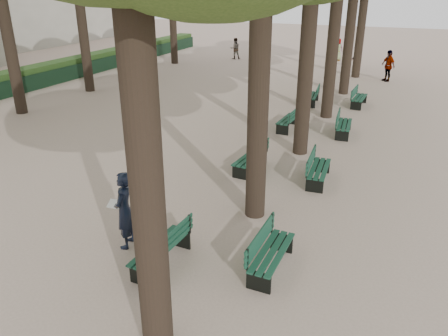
% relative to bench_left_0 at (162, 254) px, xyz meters
% --- Properties ---
extents(ground, '(120.00, 120.00, 0.00)m').
position_rel_bench_left_0_xyz_m(ground, '(-0.37, -0.05, -0.27)').
color(ground, tan).
rests_on(ground, ground).
extents(bench_left_0, '(0.66, 1.83, 0.92)m').
position_rel_bench_left_0_xyz_m(bench_left_0, '(0.00, 0.00, 0.00)').
color(bench_left_0, black).
rests_on(bench_left_0, ground).
extents(bench_left_1, '(0.72, 1.84, 0.92)m').
position_rel_bench_left_0_xyz_m(bench_left_1, '(-0.00, 5.72, 0.00)').
color(bench_left_1, black).
rests_on(bench_left_1, ground).
extents(bench_left_2, '(0.66, 1.83, 0.92)m').
position_rel_bench_left_0_xyz_m(bench_left_2, '(0.00, 10.45, 0.00)').
color(bench_left_2, black).
rests_on(bench_left_2, ground).
extents(bench_left_3, '(0.75, 1.85, 0.92)m').
position_rel_bench_left_0_xyz_m(bench_left_3, '(-0.00, 14.97, 0.00)').
color(bench_left_3, black).
rests_on(bench_left_3, ground).
extents(bench_right_0, '(0.60, 1.81, 0.92)m').
position_rel_bench_left_0_xyz_m(bench_right_0, '(2.27, 0.76, 0.00)').
color(bench_right_0, black).
rests_on(bench_right_0, ground).
extents(bench_right_1, '(0.69, 1.83, 0.92)m').
position_rel_bench_left_0_xyz_m(bench_right_1, '(2.27, 5.68, 0.00)').
color(bench_right_1, black).
rests_on(bench_right_1, ground).
extents(bench_right_2, '(0.72, 1.84, 0.92)m').
position_rel_bench_left_0_xyz_m(bench_right_2, '(2.27, 10.61, 0.00)').
color(bench_right_2, black).
rests_on(bench_right_2, ground).
extents(bench_right_3, '(0.65, 1.83, 0.92)m').
position_rel_bench_left_0_xyz_m(bench_right_3, '(2.27, 15.47, 0.00)').
color(bench_right_3, black).
rests_on(bench_right_3, ground).
extents(man_with_map, '(0.71, 0.82, 1.88)m').
position_rel_bench_left_0_xyz_m(man_with_map, '(-1.14, 0.36, 0.67)').
color(man_with_map, black).
rests_on(man_with_map, ground).
extents(pedestrian_b, '(0.95, 1.02, 1.65)m').
position_rel_bench_left_0_xyz_m(pedestrian_b, '(0.77, 26.12, 0.55)').
color(pedestrian_b, '#262628').
rests_on(pedestrian_b, ground).
extents(pedestrian_c, '(1.04, 1.08, 1.91)m').
position_rel_bench_left_0_xyz_m(pedestrian_c, '(3.08, 22.42, 0.68)').
color(pedestrian_c, '#262628').
rests_on(pedestrian_c, ground).
extents(pedestrian_d, '(0.91, 0.64, 1.72)m').
position_rel_bench_left_0_xyz_m(pedestrian_d, '(-1.12, 29.12, 0.59)').
color(pedestrian_d, '#262628').
rests_on(pedestrian_d, ground).
extents(pedestrian_a, '(0.85, 0.69, 1.64)m').
position_rel_bench_left_0_xyz_m(pedestrian_a, '(-8.85, 26.65, 0.55)').
color(pedestrian_a, '#262628').
rests_on(pedestrian_a, ground).
extents(fence, '(0.08, 42.00, 0.90)m').
position_rel_bench_left_0_xyz_m(fence, '(-15.37, 10.95, 0.18)').
color(fence, black).
rests_on(fence, ground).
extents(hedge, '(1.20, 42.00, 1.20)m').
position_rel_bench_left_0_xyz_m(hedge, '(-16.07, 10.95, 0.33)').
color(hedge, '#204016').
rests_on(hedge, ground).
extents(building_far, '(12.00, 16.00, 7.00)m').
position_rel_bench_left_0_xyz_m(building_far, '(-33.37, 29.95, 3.23)').
color(building_far, '#B7B2A3').
rests_on(building_far, ground).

